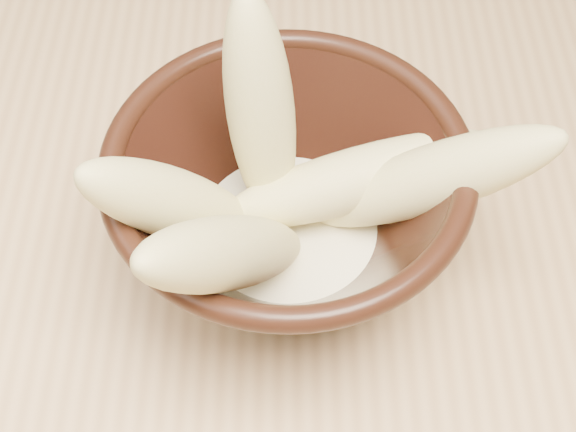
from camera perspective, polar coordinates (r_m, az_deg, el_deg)
The scene contains 8 objects.
table at distance 0.59m, azimuth 18.87°, elevation -6.49°, with size 1.20×0.80×0.75m.
bowl at distance 0.43m, azimuth -0.00°, elevation 0.69°, with size 0.19×0.19×0.10m.
milk_puddle at distance 0.45m, azimuth 0.00°, elevation -1.22°, with size 0.11×0.11×0.01m, color beige.
banana_upright at distance 0.41m, azimuth -1.95°, elevation 7.34°, with size 0.04×0.04×0.14m, color #D9CE80.
banana_left at distance 0.40m, azimuth -8.04°, elevation 0.86°, with size 0.04×0.04×0.13m, color #D9CE80.
banana_right at distance 0.42m, azimuth 9.94°, elevation 2.56°, with size 0.04×0.04×0.15m, color #D9CE80.
banana_across at distance 0.43m, azimuth 5.05°, elevation 2.64°, with size 0.04×0.04×0.15m, color #D9CE80.
banana_front at distance 0.37m, azimuth -4.13°, elevation -2.61°, with size 0.04×0.04×0.16m, color #D9CE80.
Camera 1 is at (-0.19, -0.27, 1.16)m, focal length 50.00 mm.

